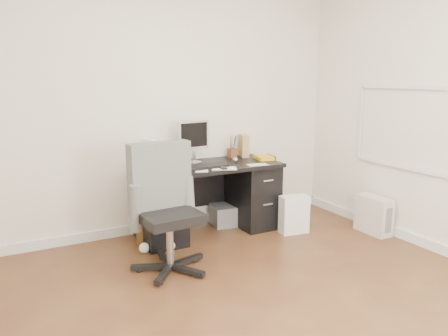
# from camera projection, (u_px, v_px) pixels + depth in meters

# --- Properties ---
(ground) EXTENTS (4.00, 4.00, 0.00)m
(ground) POSITION_uv_depth(u_px,v_px,m) (271.00, 309.00, 3.17)
(ground) COLOR #492417
(ground) RESTS_ON ground
(room_shell) EXTENTS (4.02, 4.02, 2.71)m
(room_shell) POSITION_uv_depth(u_px,v_px,m) (278.00, 76.00, 2.87)
(room_shell) COLOR white
(room_shell) RESTS_ON ground
(desk) EXTENTS (1.50, 0.70, 0.75)m
(desk) POSITION_uv_depth(u_px,v_px,m) (208.00, 197.00, 4.65)
(desk) COLOR black
(desk) RESTS_ON ground
(loose_papers) EXTENTS (1.10, 0.60, 0.00)m
(loose_papers) POSITION_uv_depth(u_px,v_px,m) (193.00, 167.00, 4.44)
(loose_papers) COLOR white
(loose_papers) RESTS_ON desk
(lcd_monitor) EXTENTS (0.40, 0.27, 0.46)m
(lcd_monitor) POSITION_uv_depth(u_px,v_px,m) (193.00, 142.00, 4.59)
(lcd_monitor) COLOR #ADAEB2
(lcd_monitor) RESTS_ON desk
(keyboard) EXTENTS (0.51, 0.20, 0.03)m
(keyboard) POSITION_uv_depth(u_px,v_px,m) (204.00, 167.00, 4.39)
(keyboard) COLOR black
(keyboard) RESTS_ON desk
(computer_mouse) EXTENTS (0.06, 0.06, 0.06)m
(computer_mouse) POSITION_uv_depth(u_px,v_px,m) (235.00, 160.00, 4.67)
(computer_mouse) COLOR #ADAEB2
(computer_mouse) RESTS_ON desk
(travel_mug) EXTENTS (0.08, 0.08, 0.18)m
(travel_mug) POSITION_uv_depth(u_px,v_px,m) (146.00, 163.00, 4.21)
(travel_mug) COLOR #161C97
(travel_mug) RESTS_ON desk
(white_binder) EXTENTS (0.18, 0.26, 0.27)m
(white_binder) POSITION_uv_depth(u_px,v_px,m) (149.00, 152.00, 4.52)
(white_binder) COLOR white
(white_binder) RESTS_ON desk
(magazine_file) EXTENTS (0.16, 0.24, 0.25)m
(magazine_file) POSITION_uv_depth(u_px,v_px,m) (244.00, 146.00, 5.02)
(magazine_file) COLOR #A68150
(magazine_file) RESTS_ON desk
(pen_cup) EXTENTS (0.11, 0.11, 0.25)m
(pen_cup) POSITION_uv_depth(u_px,v_px,m) (232.00, 147.00, 4.94)
(pen_cup) COLOR #5A2C19
(pen_cup) RESTS_ON desk
(yellow_book) EXTENTS (0.21, 0.26, 0.04)m
(yellow_book) POSITION_uv_depth(u_px,v_px,m) (264.00, 157.00, 4.86)
(yellow_book) COLOR gold
(yellow_book) RESTS_ON desk
(paper_remote) EXTENTS (0.31, 0.28, 0.02)m
(paper_remote) POSITION_uv_depth(u_px,v_px,m) (224.00, 167.00, 4.37)
(paper_remote) COLOR white
(paper_remote) RESTS_ON desk
(office_chair) EXTENTS (0.67, 0.67, 1.10)m
(office_chair) POSITION_uv_depth(u_px,v_px,m) (169.00, 210.00, 3.68)
(office_chair) COLOR #575956
(office_chair) RESTS_ON ground
(pc_tower) EXTENTS (0.18, 0.40, 0.40)m
(pc_tower) POSITION_uv_depth(u_px,v_px,m) (374.00, 215.00, 4.68)
(pc_tower) COLOR beige
(pc_tower) RESTS_ON ground
(shopping_bag) EXTENTS (0.33, 0.26, 0.41)m
(shopping_bag) POSITION_uv_depth(u_px,v_px,m) (294.00, 214.00, 4.68)
(shopping_bag) COLOR silver
(shopping_bag) RESTS_ON ground
(wicker_basket) EXTENTS (0.49, 0.49, 0.40)m
(wicker_basket) POSITION_uv_depth(u_px,v_px,m) (155.00, 220.00, 4.52)
(wicker_basket) COLOR #483015
(wicker_basket) RESTS_ON ground
(desk_printer) EXTENTS (0.42, 0.36, 0.22)m
(desk_printer) POSITION_uv_depth(u_px,v_px,m) (229.00, 214.00, 4.98)
(desk_printer) COLOR slate
(desk_printer) RESTS_ON ground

